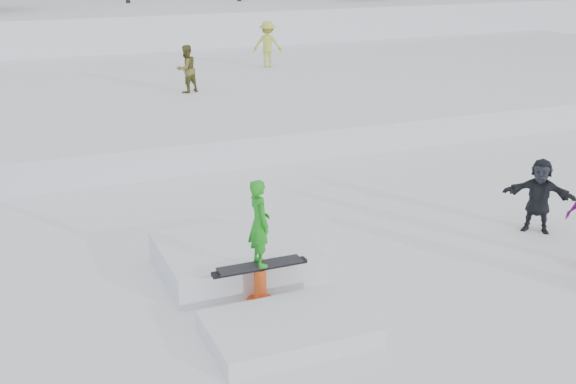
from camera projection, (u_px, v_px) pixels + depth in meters
name	position (u px, v px, depth m)	size (l,w,h in m)	color
ground	(306.00, 294.00, 12.08)	(120.00, 120.00, 0.00)	white
snow_berm	(74.00, 29.00, 37.83)	(60.00, 14.00, 2.40)	white
snow_midrise	(126.00, 94.00, 25.89)	(50.00, 18.00, 0.80)	white
walker_olive	(186.00, 69.00, 23.84)	(0.76, 0.59, 1.57)	brown
walker_ygreen	(268.00, 44.00, 28.62)	(1.16, 0.67, 1.80)	#C3CC46
spectator_dark	(539.00, 195.00, 14.47)	(1.41, 0.45, 1.52)	black
jib_rail_feature	(248.00, 271.00, 12.20)	(2.60, 4.40, 2.11)	white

